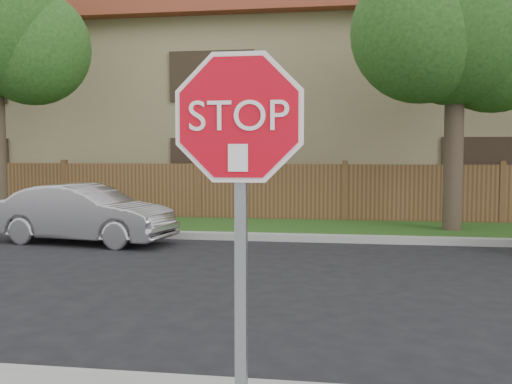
# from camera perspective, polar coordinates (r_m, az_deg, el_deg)

# --- Properties ---
(far_curb) EXTENTS (70.00, 0.30, 0.15)m
(far_curb) POSITION_cam_1_polar(r_m,az_deg,el_deg) (13.02, 8.27, -4.42)
(far_curb) COLOR gray
(far_curb) RESTS_ON ground
(grass_strip) EXTENTS (70.00, 3.00, 0.12)m
(grass_strip) POSITION_cam_1_polar(r_m,az_deg,el_deg) (14.66, 8.36, -3.54)
(grass_strip) COLOR #1E4714
(grass_strip) RESTS_ON ground
(fence) EXTENTS (70.00, 0.12, 1.60)m
(fence) POSITION_cam_1_polar(r_m,az_deg,el_deg) (16.17, 8.45, -0.21)
(fence) COLOR #4E321B
(fence) RESTS_ON ground
(apartment_building) EXTENTS (35.20, 9.20, 7.20)m
(apartment_building) POSITION_cam_1_polar(r_m,az_deg,el_deg) (21.79, 8.69, 8.04)
(apartment_building) COLOR #94845B
(apartment_building) RESTS_ON ground
(tree_mid) EXTENTS (4.80, 3.90, 7.35)m
(tree_mid) POSITION_cam_1_polar(r_m,az_deg,el_deg) (14.78, 18.71, 15.11)
(tree_mid) COLOR #382B21
(tree_mid) RESTS_ON ground
(stop_sign) EXTENTS (1.01, 0.13, 2.55)m
(stop_sign) POSITION_cam_1_polar(r_m,az_deg,el_deg) (3.31, -1.58, 1.55)
(stop_sign) COLOR gray
(stop_sign) RESTS_ON sidewalk_near
(sedan_left) EXTENTS (3.96, 1.86, 1.26)m
(sedan_left) POSITION_cam_1_polar(r_m,az_deg,el_deg) (13.21, -16.00, -2.00)
(sedan_left) COLOR #A2A1A6
(sedan_left) RESTS_ON ground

